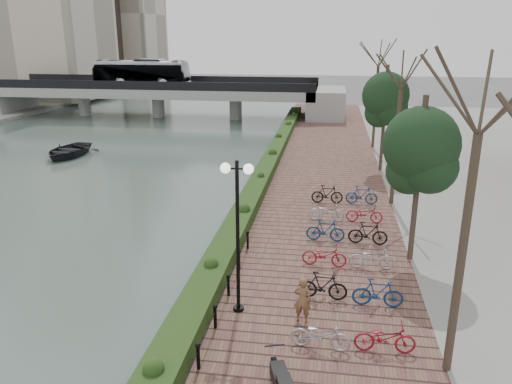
% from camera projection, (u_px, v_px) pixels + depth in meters
% --- Properties ---
extents(river_water, '(30.00, 130.00, 0.02)m').
position_uv_depth(river_water, '(73.00, 158.00, 38.53)').
color(river_water, '#4A5C55').
rests_on(river_water, ground).
extents(promenade, '(8.00, 75.00, 0.50)m').
position_uv_depth(promenade, '(317.00, 195.00, 28.68)').
color(promenade, brown).
rests_on(promenade, ground).
extents(hedge, '(1.10, 56.00, 0.60)m').
position_uv_depth(hedge, '(264.00, 173.00, 31.35)').
color(hedge, '#213C16').
rests_on(hedge, promenade).
extents(chain_fence, '(0.10, 14.10, 0.70)m').
position_uv_depth(chain_fence, '(207.00, 336.00, 14.25)').
color(chain_fence, black).
rests_on(chain_fence, promenade).
extents(lamppost, '(1.02, 0.32, 5.02)m').
position_uv_depth(lamppost, '(237.00, 205.00, 15.21)').
color(lamppost, black).
rests_on(lamppost, promenade).
extents(motorcycle, '(1.01, 1.76, 1.05)m').
position_uv_depth(motorcycle, '(280.00, 380.00, 12.19)').
color(motorcycle, black).
rests_on(motorcycle, promenade).
extents(pedestrian, '(0.60, 0.44, 1.51)m').
position_uv_depth(pedestrian, '(302.00, 300.00, 15.41)').
color(pedestrian, brown).
rests_on(pedestrian, promenade).
extents(bicycle_parking, '(2.40, 14.69, 1.00)m').
position_uv_depth(bicycle_parking, '(347.00, 244.00, 20.18)').
color(bicycle_parking, '#AAAAAF').
rests_on(bicycle_parking, promenade).
extents(street_trees, '(3.20, 37.12, 6.80)m').
position_uv_depth(street_trees, '(405.00, 160.00, 22.53)').
color(street_trees, '#34271E').
rests_on(street_trees, promenade).
extents(bridge, '(36.00, 10.77, 6.50)m').
position_uv_depth(bridge, '(154.00, 87.00, 56.42)').
color(bridge, gray).
rests_on(bridge, ground).
extents(boat, '(3.79, 5.13, 1.02)m').
position_uv_depth(boat, '(67.00, 150.00, 38.58)').
color(boat, black).
rests_on(boat, river_water).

